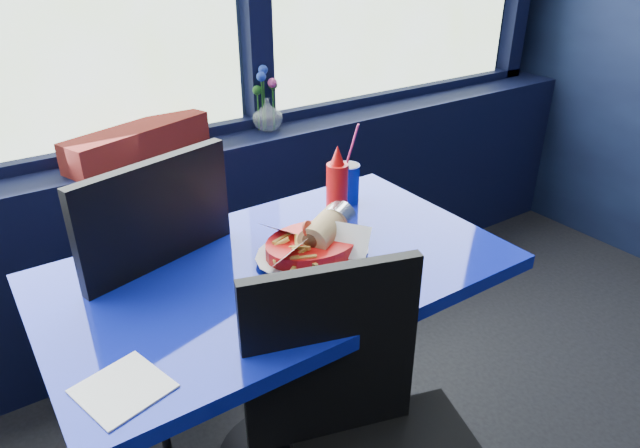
# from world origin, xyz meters

# --- Properties ---
(window_sill) EXTENTS (5.00, 0.26, 0.80)m
(window_sill) POSITION_xyz_m (0.00, 2.87, 0.40)
(window_sill) COLOR black
(window_sill) RESTS_ON ground
(near_table) EXTENTS (1.20, 0.70, 0.75)m
(near_table) POSITION_xyz_m (0.30, 2.00, 0.57)
(near_table) COLOR black
(near_table) RESTS_ON ground
(chair_near_front) EXTENTS (0.52, 0.52, 0.93)m
(chair_near_front) POSITION_xyz_m (0.28, 1.57, 0.53)
(chair_near_front) COLOR black
(chair_near_front) RESTS_ON ground
(chair_near_back) EXTENTS (0.57, 0.58, 1.03)m
(chair_near_back) POSITION_xyz_m (0.09, 2.31, 0.59)
(chair_near_back) COLOR black
(chair_near_back) RESTS_ON ground
(planter_box) EXTENTS (0.57, 0.32, 0.11)m
(planter_box) POSITION_xyz_m (0.23, 2.86, 0.86)
(planter_box) COLOR maroon
(planter_box) RESTS_ON window_sill
(flower_vase) EXTENTS (0.15, 0.15, 0.26)m
(flower_vase) POSITION_xyz_m (0.77, 2.87, 0.88)
(flower_vase) COLOR silver
(flower_vase) RESTS_ON window_sill
(food_basket) EXTENTS (0.31, 0.30, 0.11)m
(food_basket) POSITION_xyz_m (0.41, 1.99, 0.79)
(food_basket) COLOR red
(food_basket) RESTS_ON near_table
(ketchup_bottle) EXTENTS (0.06, 0.06, 0.24)m
(ketchup_bottle) POSITION_xyz_m (0.58, 2.12, 0.86)
(ketchup_bottle) COLOR red
(ketchup_bottle) RESTS_ON near_table
(soda_cup) EXTENTS (0.08, 0.08, 0.27)m
(soda_cup) POSITION_xyz_m (0.68, 2.22, 0.82)
(soda_cup) COLOR #0D1E97
(soda_cup) RESTS_ON near_table
(napkin) EXTENTS (0.19, 0.19, 0.00)m
(napkin) POSITION_xyz_m (-0.18, 1.78, 0.75)
(napkin) COLOR white
(napkin) RESTS_ON near_table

